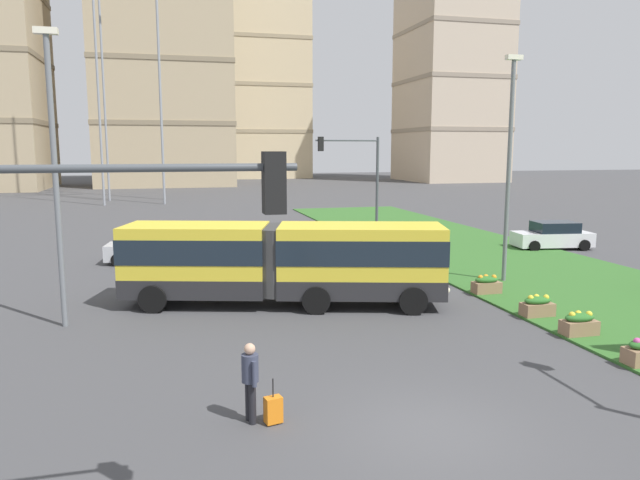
{
  "coord_description": "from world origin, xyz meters",
  "views": [
    {
      "loc": [
        -5.09,
        -10.59,
        5.77
      ],
      "look_at": [
        0.69,
        11.91,
        2.2
      ],
      "focal_mm": 33.41,
      "sensor_mm": 36.0,
      "label": 1
    }
  ],
  "objects_px": {
    "apartment_tower_westcentre": "(161,38)",
    "apartment_tower_eastcentre": "(451,58)",
    "streetlight_left": "(55,168)",
    "flower_planter_2": "(537,306)",
    "rolling_suitcase": "(273,409)",
    "car_silver_hatch": "(150,248)",
    "flower_planter_3": "(487,284)",
    "articulated_bus": "(284,261)",
    "apartment_tower_centre": "(265,90)",
    "car_white_van": "(553,236)",
    "traffic_light_far_right": "(358,173)",
    "pedestrian_crossing": "(250,377)",
    "streetlight_median": "(509,161)",
    "flower_planter_1": "(579,323)",
    "traffic_light_near_left": "(85,296)"
  },
  "relations": [
    {
      "from": "traffic_light_near_left",
      "to": "apartment_tower_centre",
      "type": "bearing_deg",
      "value": 79.62
    },
    {
      "from": "traffic_light_near_left",
      "to": "traffic_light_far_right",
      "type": "distance_m",
      "value": 27.59
    },
    {
      "from": "articulated_bus",
      "to": "pedestrian_crossing",
      "type": "xyz_separation_m",
      "value": [
        -2.54,
        -9.33,
        -0.65
      ]
    },
    {
      "from": "articulated_bus",
      "to": "streetlight_median",
      "type": "distance_m",
      "value": 10.72
    },
    {
      "from": "car_white_van",
      "to": "flower_planter_2",
      "type": "distance_m",
      "value": 15.58
    },
    {
      "from": "apartment_tower_westcentre",
      "to": "apartment_tower_eastcentre",
      "type": "distance_m",
      "value": 50.1
    },
    {
      "from": "articulated_bus",
      "to": "flower_planter_3",
      "type": "bearing_deg",
      "value": -3.66
    },
    {
      "from": "rolling_suitcase",
      "to": "flower_planter_3",
      "type": "bearing_deg",
      "value": 41.48
    },
    {
      "from": "flower_planter_1",
      "to": "traffic_light_near_left",
      "type": "bearing_deg",
      "value": -150.0
    },
    {
      "from": "flower_planter_1",
      "to": "streetlight_left",
      "type": "height_order",
      "value": "streetlight_left"
    },
    {
      "from": "apartment_tower_westcentre",
      "to": "streetlight_median",
      "type": "bearing_deg",
      "value": -79.75
    },
    {
      "from": "flower_planter_1",
      "to": "traffic_light_far_right",
      "type": "distance_m",
      "value": 17.88
    },
    {
      "from": "car_silver_hatch",
      "to": "pedestrian_crossing",
      "type": "relative_size",
      "value": 2.64
    },
    {
      "from": "flower_planter_1",
      "to": "apartment_tower_eastcentre",
      "type": "distance_m",
      "value": 95.79
    },
    {
      "from": "car_silver_hatch",
      "to": "traffic_light_near_left",
      "type": "distance_m",
      "value": 23.91
    },
    {
      "from": "articulated_bus",
      "to": "apartment_tower_centre",
      "type": "relative_size",
      "value": 0.34
    },
    {
      "from": "traffic_light_far_right",
      "to": "apartment_tower_westcentre",
      "type": "xyz_separation_m",
      "value": [
        -10.64,
        68.03,
        18.61
      ]
    },
    {
      "from": "streetlight_left",
      "to": "flower_planter_2",
      "type": "bearing_deg",
      "value": -10.88
    },
    {
      "from": "streetlight_median",
      "to": "flower_planter_2",
      "type": "bearing_deg",
      "value": -109.95
    },
    {
      "from": "articulated_bus",
      "to": "flower_planter_2",
      "type": "xyz_separation_m",
      "value": [
        8.11,
        -3.9,
        -1.23
      ]
    },
    {
      "from": "pedestrian_crossing",
      "to": "traffic_light_near_left",
      "type": "relative_size",
      "value": 0.3
    },
    {
      "from": "articulated_bus",
      "to": "flower_planter_2",
      "type": "height_order",
      "value": "articulated_bus"
    },
    {
      "from": "traffic_light_far_right",
      "to": "streetlight_median",
      "type": "distance_m",
      "value": 10.59
    },
    {
      "from": "apartment_tower_westcentre",
      "to": "flower_planter_2",
      "type": "bearing_deg",
      "value": -81.66
    },
    {
      "from": "car_white_van",
      "to": "traffic_light_far_right",
      "type": "distance_m",
      "value": 11.92
    },
    {
      "from": "car_white_van",
      "to": "flower_planter_1",
      "type": "height_order",
      "value": "car_white_van"
    },
    {
      "from": "streetlight_left",
      "to": "apartment_tower_eastcentre",
      "type": "xyz_separation_m",
      "value": [
        53.48,
        80.18,
        16.68
      ]
    },
    {
      "from": "pedestrian_crossing",
      "to": "flower_planter_1",
      "type": "bearing_deg",
      "value": 17.05
    },
    {
      "from": "car_silver_hatch",
      "to": "streetlight_median",
      "type": "xyz_separation_m",
      "value": [
        15.04,
        -8.66,
        4.49
      ]
    },
    {
      "from": "car_silver_hatch",
      "to": "apartment_tower_eastcentre",
      "type": "distance_m",
      "value": 88.59
    },
    {
      "from": "flower_planter_3",
      "to": "car_white_van",
      "type": "bearing_deg",
      "value": 43.66
    },
    {
      "from": "car_white_van",
      "to": "streetlight_left",
      "type": "bearing_deg",
      "value": -159.44
    },
    {
      "from": "apartment_tower_eastcentre",
      "to": "streetlight_median",
      "type": "bearing_deg",
      "value": -114.78
    },
    {
      "from": "pedestrian_crossing",
      "to": "flower_planter_3",
      "type": "relative_size",
      "value": 1.58
    },
    {
      "from": "flower_planter_1",
      "to": "pedestrian_crossing",
      "type": "bearing_deg",
      "value": -162.95
    },
    {
      "from": "rolling_suitcase",
      "to": "flower_planter_2",
      "type": "distance_m",
      "value": 11.64
    },
    {
      "from": "car_silver_hatch",
      "to": "flower_planter_3",
      "type": "bearing_deg",
      "value": -38.66
    },
    {
      "from": "pedestrian_crossing",
      "to": "traffic_light_far_right",
      "type": "bearing_deg",
      "value": 66.24
    },
    {
      "from": "car_white_van",
      "to": "flower_planter_3",
      "type": "height_order",
      "value": "car_white_van"
    },
    {
      "from": "pedestrian_crossing",
      "to": "streetlight_left",
      "type": "relative_size",
      "value": 0.18
    },
    {
      "from": "car_white_van",
      "to": "flower_planter_2",
      "type": "bearing_deg",
      "value": -127.3
    },
    {
      "from": "rolling_suitcase",
      "to": "apartment_tower_westcentre",
      "type": "height_order",
      "value": "apartment_tower_westcentre"
    },
    {
      "from": "traffic_light_far_right",
      "to": "car_white_van",
      "type": "bearing_deg",
      "value": -14.35
    },
    {
      "from": "flower_planter_1",
      "to": "streetlight_median",
      "type": "distance_m",
      "value": 9.03
    },
    {
      "from": "flower_planter_2",
      "to": "traffic_light_near_left",
      "type": "bearing_deg",
      "value": -143.46
    },
    {
      "from": "articulated_bus",
      "to": "traffic_light_near_left",
      "type": "relative_size",
      "value": 2.09
    },
    {
      "from": "streetlight_median",
      "to": "car_white_van",
      "type": "bearing_deg",
      "value": 43.51
    },
    {
      "from": "pedestrian_crossing",
      "to": "rolling_suitcase",
      "type": "distance_m",
      "value": 0.85
    },
    {
      "from": "flower_planter_2",
      "to": "streetlight_left",
      "type": "relative_size",
      "value": 0.12
    },
    {
      "from": "streetlight_median",
      "to": "apartment_tower_westcentre",
      "type": "relative_size",
      "value": 0.21
    }
  ]
}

